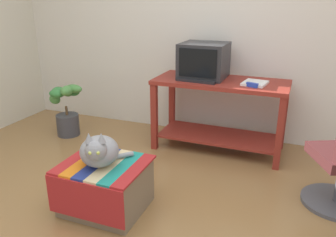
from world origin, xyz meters
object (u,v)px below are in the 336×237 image
(desk, at_px, (220,103))
(keyboard, at_px, (197,80))
(potted_plant, at_px, (66,110))
(stapler, at_px, (252,85))
(ottoman_with_blanket, at_px, (105,186))
(cat, at_px, (99,151))
(tv_monitor, at_px, (204,61))
(book, at_px, (255,83))

(desk, bearing_deg, keyboard, -147.66)
(potted_plant, distance_m, stapler, 2.10)
(ottoman_with_blanket, xyz_separation_m, stapler, (0.86, 1.22, 0.57))
(keyboard, distance_m, stapler, 0.54)
(potted_plant, bearing_deg, cat, -44.40)
(keyboard, bearing_deg, tv_monitor, 92.09)
(cat, bearing_deg, desk, 46.40)
(book, xyz_separation_m, potted_plant, (-2.06, -0.22, -0.45))
(potted_plant, bearing_deg, book, 6.14)
(ottoman_with_blanket, bearing_deg, cat, -99.71)
(ottoman_with_blanket, distance_m, cat, 0.31)
(cat, distance_m, potted_plant, 1.66)
(ottoman_with_blanket, height_order, stapler, stapler)
(tv_monitor, relative_size, stapler, 4.18)
(keyboard, xyz_separation_m, book, (0.55, 0.08, -0.00))
(tv_monitor, bearing_deg, potted_plant, -167.22)
(tv_monitor, bearing_deg, book, -11.23)
(desk, bearing_deg, book, -7.44)
(cat, relative_size, stapler, 3.80)
(desk, relative_size, ottoman_with_blanket, 2.19)
(desk, height_order, potted_plant, desk)
(potted_plant, relative_size, stapler, 5.58)
(keyboard, distance_m, potted_plant, 1.58)
(keyboard, bearing_deg, book, 13.22)
(ottoman_with_blanket, bearing_deg, stapler, 54.78)
(ottoman_with_blanket, distance_m, stapler, 1.60)
(tv_monitor, bearing_deg, desk, -17.33)
(ottoman_with_blanket, relative_size, potted_plant, 0.99)
(desk, distance_m, keyboard, 0.35)
(keyboard, distance_m, ottoman_with_blanket, 1.41)
(ottoman_with_blanket, bearing_deg, potted_plant, 136.68)
(tv_monitor, height_order, book, tv_monitor)
(desk, relative_size, cat, 3.18)
(tv_monitor, distance_m, stapler, 0.60)
(keyboard, bearing_deg, ottoman_with_blanket, -99.97)
(book, bearing_deg, keyboard, -162.72)
(book, bearing_deg, potted_plant, -165.33)
(tv_monitor, relative_size, book, 1.85)
(keyboard, xyz_separation_m, cat, (-0.33, -1.29, -0.26))
(stapler, bearing_deg, desk, 84.43)
(keyboard, height_order, potted_plant, keyboard)
(tv_monitor, xyz_separation_m, potted_plant, (-1.52, -0.33, -0.61))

